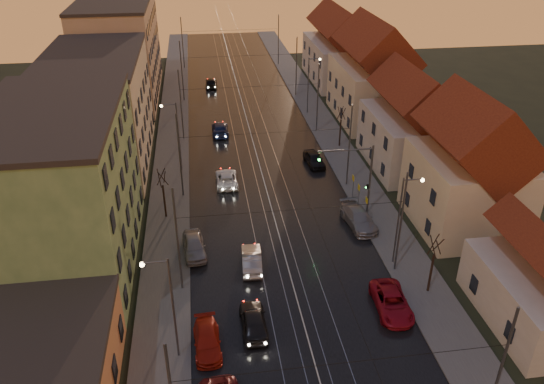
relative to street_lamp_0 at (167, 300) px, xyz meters
name	(u,v)px	position (x,y,z in m)	size (l,w,h in m)	color
ground	(315,365)	(9.10, -2.00, -4.89)	(160.00, 160.00, 0.00)	black
road	(250,133)	(9.10, 38.00, -4.87)	(16.00, 120.00, 0.04)	black
sidewalk_left	(173,136)	(-0.90, 38.00, -4.81)	(4.00, 120.00, 0.15)	#4C4C4C
sidewalk_right	(325,128)	(19.10, 38.00, -4.81)	(4.00, 120.00, 0.15)	#4C4C4C
tram_rail_0	(234,133)	(6.90, 38.00, -4.83)	(0.06, 120.00, 0.03)	gray
tram_rail_1	(244,133)	(8.33, 38.00, -4.83)	(0.06, 120.00, 0.03)	gray
tram_rail_2	(256,132)	(9.87, 38.00, -4.83)	(0.06, 120.00, 0.03)	gray
tram_rail_3	(267,131)	(11.30, 38.00, -4.83)	(0.06, 120.00, 0.03)	gray
apartment_left_1	(61,193)	(-8.40, 12.00, 1.61)	(10.00, 18.00, 13.00)	#587F51
apartment_left_2	(99,112)	(-8.40, 32.00, 1.11)	(10.00, 20.00, 12.00)	beige
apartment_left_3	(121,50)	(-8.40, 56.00, 2.11)	(10.00, 24.00, 14.00)	tan
house_right_1	(469,172)	(26.10, 13.00, 0.56)	(8.67, 10.20, 10.80)	beige
house_right_2	(413,126)	(26.10, 26.00, -0.24)	(9.18, 12.24, 9.20)	#B9B4AB
house_right_3	(373,77)	(26.10, 41.00, 0.92)	(9.18, 14.28, 11.50)	beige
house_right_4	(339,50)	(26.10, 59.00, 0.16)	(9.18, 16.32, 10.00)	#B9B4AB
catenary_pole_r_0	(500,372)	(17.70, -8.00, -0.39)	(0.16, 0.16, 9.00)	#595B60
catenary_pole_l_1	(178,241)	(0.50, 7.00, -0.39)	(0.16, 0.16, 9.00)	#595B60
catenary_pole_r_1	(401,224)	(17.70, 7.00, -0.39)	(0.16, 0.16, 9.00)	#595B60
catenary_pole_l_2	(180,156)	(0.50, 22.00, -0.39)	(0.16, 0.16, 9.00)	#595B60
catenary_pole_r_2	(349,146)	(17.70, 22.00, -0.39)	(0.16, 0.16, 9.00)	#595B60
catenary_pole_l_3	(181,106)	(0.50, 37.00, -0.39)	(0.16, 0.16, 9.00)	#595B60
catenary_pole_r_3	(318,99)	(17.70, 37.00, -0.39)	(0.16, 0.16, 9.00)	#595B60
catenary_pole_l_4	(182,72)	(0.50, 52.00, -0.39)	(0.16, 0.16, 9.00)	#595B60
catenary_pole_r_4	(296,67)	(17.70, 52.00, -0.39)	(0.16, 0.16, 9.00)	#595B60
catenary_pole_l_5	(183,43)	(0.50, 70.00, -0.39)	(0.16, 0.16, 9.00)	#595B60
catenary_pole_r_5	(278,40)	(17.70, 70.00, -0.39)	(0.16, 0.16, 9.00)	#595B60
street_lamp_0	(167,300)	(0.00, 0.00, 0.00)	(1.75, 0.32, 8.00)	#595B60
street_lamp_1	(403,213)	(18.21, 8.00, 0.00)	(1.75, 0.32, 8.00)	#595B60
street_lamp_2	(175,130)	(0.00, 28.00, 0.00)	(1.75, 0.32, 8.00)	#595B60
street_lamp_3	(310,80)	(18.21, 44.00, 0.00)	(1.75, 0.32, 8.00)	#595B60
traffic_light_mast	(360,172)	(17.10, 16.00, -0.29)	(5.30, 0.32, 7.20)	#595B60
bare_tree_0	(164,195)	(-1.09, 18.00, -2.40)	(1.09, 1.09, 5.11)	black
bare_tree_1	(432,266)	(19.31, 4.00, -2.40)	(1.09, 1.09, 5.11)	black
bare_tree_2	(340,128)	(19.51, 32.00, -2.40)	(1.09, 1.09, 5.11)	black
driving_car_0	(254,321)	(5.52, 1.86, -4.13)	(1.80, 4.46, 1.52)	black
driving_car_1	(252,259)	(6.16, 9.13, -4.14)	(1.57, 4.50, 1.48)	gray
driving_car_2	(227,178)	(5.10, 24.06, -4.21)	(2.23, 4.84, 1.34)	white
driving_car_3	(220,129)	(5.18, 38.08, -4.15)	(2.07, 5.10, 1.48)	#19234B
driving_car_4	(211,83)	(4.86, 58.18, -4.13)	(1.78, 4.42, 1.51)	black
parked_left_2	(207,341)	(2.23, 0.51, -4.26)	(1.77, 4.34, 1.26)	#A51D10
parked_left_3	(194,246)	(1.50, 11.74, -4.11)	(1.82, 4.54, 1.55)	#9D9EA3
parked_right_0	(392,302)	(15.80, 2.45, -4.18)	(2.35, 5.11, 1.42)	maroon
parked_right_1	(359,218)	(16.70, 14.10, -4.10)	(2.20, 5.40, 1.57)	gray
parked_right_2	(314,159)	(15.31, 27.32, -4.14)	(1.75, 4.35, 1.48)	black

